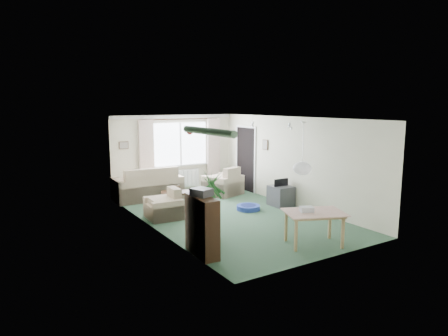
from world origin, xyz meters
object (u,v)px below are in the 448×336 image
sofa (147,183)px  coffee_table (177,198)px  armchair_corner (223,181)px  houseplant (212,204)px  dining_table (314,229)px  armchair_left (163,204)px  tv_cube (281,196)px  bookshelf (202,226)px  pet_bed (248,208)px

sofa → coffee_table: size_ratio=2.31×
armchair_corner → houseplant: size_ratio=0.71×
sofa → dining_table: bearing=107.0°
dining_table → armchair_corner: bearing=80.4°
houseplant → armchair_left: bearing=100.8°
coffee_table → dining_table: dining_table is taller
armchair_corner → tv_cube: bearing=90.9°
bookshelf → houseplant: houseplant is taller
sofa → dining_table: 5.52m
pet_bed → houseplant: bearing=-144.7°
coffee_table → bookshelf: (-1.15, -3.56, 0.36)m
tv_cube → pet_bed: bearing=175.7°
sofa → armchair_left: sofa is taller
armchair_left → dining_table: 3.70m
dining_table → bookshelf: bearing=162.1°
tv_cube → sofa: bearing=137.5°
sofa → armchair_left: (-0.40, -2.10, -0.11)m
armchair_corner → armchair_left: 2.93m
sofa → houseplant: (-0.07, -3.86, 0.21)m
sofa → armchair_corner: sofa is taller
sofa → houseplant: houseplant is taller
pet_bed → armchair_corner: bearing=78.8°
coffee_table → houseplant: bearing=-99.8°
armchair_left → coffee_table: (0.81, 1.00, -0.18)m
armchair_left → coffee_table: size_ratio=0.98×
bookshelf → pet_bed: (2.53, 2.12, -0.48)m
dining_table → tv_cube: bearing=62.2°
bookshelf → pet_bed: 3.33m
armchair_left → coffee_table: bearing=144.6°
bookshelf → dining_table: size_ratio=1.06×
armchair_left → houseplant: (0.33, -1.76, 0.32)m
sofa → armchair_corner: (2.16, -0.67, -0.04)m
sofa → pet_bed: 3.14m
dining_table → houseplant: bearing=133.8°
sofa → pet_bed: size_ratio=3.11×
tv_cube → pet_bed: 1.04m
dining_table → tv_cube: (1.43, 2.71, -0.05)m
coffee_table → dining_table: 4.35m
coffee_table → dining_table: (0.96, -4.25, 0.14)m
armchair_corner → tv_cube: 2.08m
coffee_table → bookshelf: 3.76m
armchair_corner → dining_table: bearing=63.3°
dining_table → pet_bed: (0.42, 2.80, -0.26)m
armchair_corner → armchair_left: size_ratio=1.19×
sofa → armchair_left: 2.14m
coffee_table → dining_table: bearing=-77.3°
armchair_corner → bookshelf: bearing=36.9°
armchair_corner → bookshelf: 4.94m
dining_table → sofa: bearing=104.3°
sofa → coffee_table: (0.41, -1.10, -0.29)m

